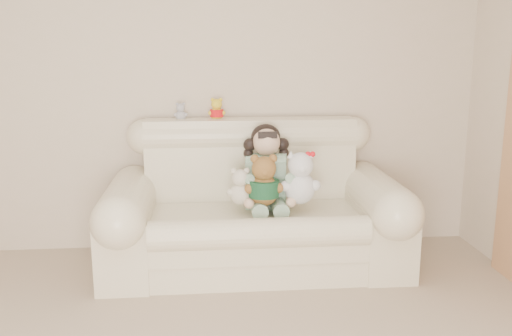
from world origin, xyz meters
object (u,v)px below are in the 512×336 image
object	(u,v)px
white_cat	(300,172)
seated_child	(266,166)
cream_teddy	(240,183)
brown_teddy	(264,175)
sofa	(255,198)

from	to	relation	value
white_cat	seated_child	bearing A→B (deg)	134.67
seated_child	white_cat	world-z (taller)	seated_child
cream_teddy	brown_teddy	bearing A→B (deg)	-10.36
sofa	cream_teddy	world-z (taller)	sofa
sofa	white_cat	distance (m)	0.38
brown_teddy	cream_teddy	world-z (taller)	brown_teddy
brown_teddy	sofa	bearing A→B (deg)	131.72
brown_teddy	white_cat	bearing A→B (deg)	26.76
sofa	seated_child	bearing A→B (deg)	41.77
white_cat	sofa	bearing A→B (deg)	156.54
sofa	white_cat	bearing A→B (deg)	-20.67
sofa	cream_teddy	xyz separation A→B (m)	(-0.11, -0.10, 0.13)
sofa	brown_teddy	distance (m)	0.24
brown_teddy	white_cat	size ratio (longest dim) A/B	0.95
brown_teddy	white_cat	world-z (taller)	white_cat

